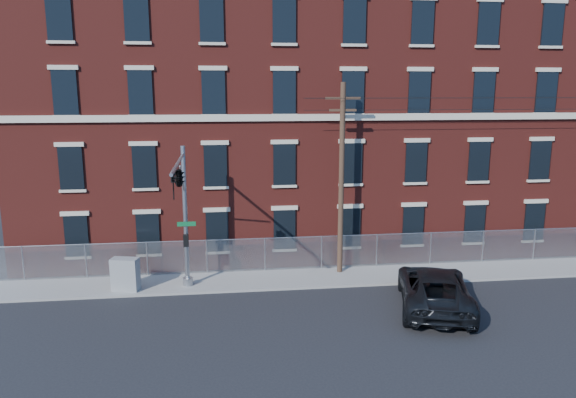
% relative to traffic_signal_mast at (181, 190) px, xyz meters
% --- Properties ---
extents(ground, '(140.00, 140.00, 0.00)m').
position_rel_traffic_signal_mast_xyz_m(ground, '(6.00, -2.18, -5.39)').
color(ground, black).
rests_on(ground, ground).
extents(sidewalk, '(65.00, 3.00, 0.12)m').
position_rel_traffic_signal_mast_xyz_m(sidewalk, '(18.00, 2.82, -5.33)').
color(sidewalk, gray).
rests_on(sidewalk, ground).
extents(mill_building, '(55.30, 14.32, 16.30)m').
position_rel_traffic_signal_mast_xyz_m(mill_building, '(18.00, 11.75, 2.76)').
color(mill_building, maroon).
rests_on(mill_building, ground).
extents(chain_link_fence, '(59.06, 0.06, 1.85)m').
position_rel_traffic_signal_mast_xyz_m(chain_link_fence, '(18.00, 4.12, -4.33)').
color(chain_link_fence, '#A5A8AD').
rests_on(chain_link_fence, ground).
extents(traffic_signal_mast, '(0.90, 6.75, 7.00)m').
position_rel_traffic_signal_mast_xyz_m(traffic_signal_mast, '(0.00, 0.00, 0.00)').
color(traffic_signal_mast, '#9EA0A5').
rests_on(traffic_signal_mast, ground).
extents(utility_pole_near, '(1.80, 0.28, 10.00)m').
position_rel_traffic_signal_mast_xyz_m(utility_pole_near, '(8.00, 3.42, -0.05)').
color(utility_pole_near, '#432D21').
rests_on(utility_pole_near, ground).
extents(pickup_truck, '(4.67, 7.09, 1.81)m').
position_rel_traffic_signal_mast_xyz_m(pickup_truck, '(11.25, -1.63, -4.48)').
color(pickup_truck, black).
rests_on(pickup_truck, ground).
extents(utility_cabinet, '(1.40, 0.92, 1.61)m').
position_rel_traffic_signal_mast_xyz_m(utility_cabinet, '(-2.96, 2.02, -4.46)').
color(utility_cabinet, gray).
rests_on(utility_cabinet, sidewalk).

